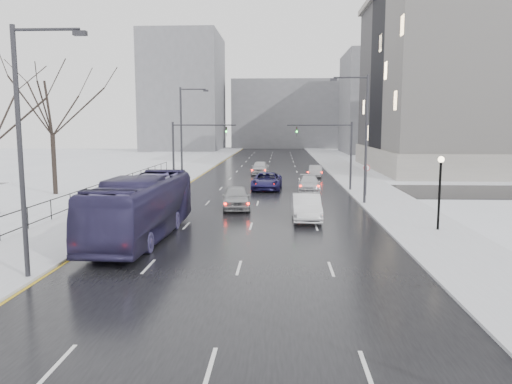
% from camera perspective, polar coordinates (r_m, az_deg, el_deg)
% --- Properties ---
extents(road, '(16.00, 150.00, 0.04)m').
position_cam_1_polar(road, '(59.40, 1.06, 1.70)').
color(road, black).
rests_on(road, ground).
extents(cross_road, '(130.00, 10.00, 0.04)m').
position_cam_1_polar(cross_road, '(47.49, 0.62, 0.18)').
color(cross_road, black).
rests_on(cross_road, ground).
extents(sidewalk_left, '(5.00, 150.00, 0.16)m').
position_cam_1_polar(sidewalk_left, '(60.62, -8.92, 1.78)').
color(sidewalk_left, silver).
rests_on(sidewalk_left, ground).
extents(sidewalk_right, '(5.00, 150.00, 0.16)m').
position_cam_1_polar(sidewalk_right, '(60.01, 11.13, 1.67)').
color(sidewalk_right, silver).
rests_on(sidewalk_right, ground).
extents(park_strip, '(14.00, 150.00, 0.12)m').
position_cam_1_polar(park_strip, '(63.24, -17.38, 1.75)').
color(park_strip, white).
rests_on(park_strip, ground).
extents(tree_park_e, '(9.45, 9.45, 13.50)m').
position_cam_1_polar(tree_park_e, '(47.86, -21.91, -0.34)').
color(tree_park_e, black).
rests_on(tree_park_e, ground).
extents(iron_fence, '(0.06, 70.00, 1.30)m').
position_cam_1_polar(iron_fence, '(33.02, -23.85, -2.25)').
color(iron_fence, black).
rests_on(iron_fence, sidewalk_left).
extents(streetlight_r_mid, '(2.95, 0.25, 10.00)m').
position_cam_1_polar(streetlight_r_mid, '(39.58, 12.16, 6.64)').
color(streetlight_r_mid, '#2D2D33').
rests_on(streetlight_r_mid, ground).
extents(streetlight_l_near, '(2.95, 0.25, 10.00)m').
position_cam_1_polar(streetlight_l_near, '(21.49, -24.87, 5.35)').
color(streetlight_l_near, '#2D2D33').
rests_on(streetlight_l_near, ground).
extents(streetlight_l_far, '(2.95, 0.25, 10.00)m').
position_cam_1_polar(streetlight_l_far, '(52.01, -8.30, 6.94)').
color(streetlight_l_far, '#2D2D33').
rests_on(streetlight_l_far, ground).
extents(lamppost_r_mid, '(0.36, 0.36, 4.28)m').
position_cam_1_polar(lamppost_r_mid, '(30.66, 20.29, 1.06)').
color(lamppost_r_mid, black).
rests_on(lamppost_r_mid, sidewalk_right).
extents(mast_signal_right, '(6.10, 0.33, 6.50)m').
position_cam_1_polar(mast_signal_right, '(47.42, 9.54, 5.02)').
color(mast_signal_right, '#2D2D33').
rests_on(mast_signal_right, ground).
extents(mast_signal_left, '(6.10, 0.33, 6.50)m').
position_cam_1_polar(mast_signal_left, '(47.97, -8.19, 5.08)').
color(mast_signal_left, '#2D2D33').
rests_on(mast_signal_left, ground).
extents(no_uturn_sign, '(0.60, 0.06, 2.70)m').
position_cam_1_polar(no_uturn_sign, '(43.86, 12.53, 2.37)').
color(no_uturn_sign, '#2D2D33').
rests_on(no_uturn_sign, sidewalk_right).
extents(bldg_far_right, '(24.00, 20.00, 22.00)m').
position_cam_1_polar(bldg_far_right, '(117.12, 15.95, 9.74)').
color(bldg_far_right, slate).
rests_on(bldg_far_right, ground).
extents(bldg_far_left, '(18.00, 22.00, 28.00)m').
position_cam_1_polar(bldg_far_left, '(126.54, -8.21, 11.14)').
color(bldg_far_left, slate).
rests_on(bldg_far_left, ground).
extents(bldg_far_center, '(30.00, 18.00, 18.00)m').
position_cam_1_polar(bldg_far_center, '(139.10, 3.74, 8.83)').
color(bldg_far_center, slate).
rests_on(bldg_far_center, ground).
extents(bus, '(3.21, 12.42, 3.44)m').
position_cam_1_polar(bus, '(27.97, -12.91, -1.70)').
color(bus, '#2E2950').
rests_on(bus, road).
extents(sedan_center_near, '(2.53, 5.19, 1.71)m').
position_cam_1_polar(sedan_center_near, '(36.99, -2.29, -0.61)').
color(sedan_center_near, '#97989C').
rests_on(sedan_center_near, road).
extents(sedan_right_near, '(1.82, 5.14, 1.69)m').
position_cam_1_polar(sedan_right_near, '(32.71, 5.78, -1.75)').
color(sedan_right_near, white).
rests_on(sedan_right_near, road).
extents(sedan_right_cross, '(2.99, 5.99, 1.63)m').
position_cam_1_polar(sedan_right_cross, '(47.98, 1.25, 1.26)').
color(sedan_right_cross, '#1F1B52').
rests_on(sedan_right_cross, road).
extents(sedan_right_far, '(2.23, 5.05, 1.44)m').
position_cam_1_polar(sedan_right_far, '(46.93, 6.10, 0.96)').
color(sedan_right_far, silver).
rests_on(sedan_right_far, road).
extents(sedan_center_far, '(2.27, 5.12, 1.71)m').
position_cam_1_polar(sedan_center_far, '(62.57, 0.49, 2.81)').
color(sedan_center_far, '#B9B9BD').
rests_on(sedan_center_far, road).
extents(sedan_right_distant, '(1.90, 4.34, 1.39)m').
position_cam_1_polar(sedan_right_distant, '(59.79, 6.81, 2.37)').
color(sedan_right_distant, gray).
rests_on(sedan_right_distant, road).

